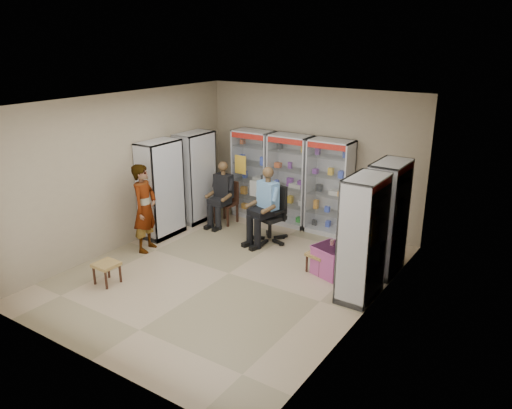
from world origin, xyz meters
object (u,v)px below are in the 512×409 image
Objects in this scene: cabinet_back_right at (329,187)px; woven_stool_a at (318,262)px; cabinet_left_far at (195,177)px; cabinet_left_near at (161,189)px; office_chair at (270,214)px; cabinet_right_far at (387,218)px; pink_trunk at (332,260)px; wooden_chair at (226,203)px; standing_man at (145,208)px; seated_shopkeeper at (269,207)px; cabinet_right_near at (363,239)px; cabinet_back_mid at (290,180)px; cabinet_back_left at (253,174)px; woven_stool_b at (107,273)px.

woven_stool_a is (0.69, -1.80, -0.82)m from cabinet_back_right.
cabinet_left_far and cabinet_left_near have the same top height.
cabinet_left_near is at bearing -140.06° from office_chair.
cabinet_right_far is 1.73× the size of office_chair.
wooden_chair is at bearing 161.53° from pink_trunk.
standing_man reaches higher than woven_stool_a.
cabinet_back_right is at bearing 117.70° from pink_trunk.
wooden_chair is 1.45m from seated_shopkeeper.
cabinet_left_near is 3.83m from pink_trunk.
cabinet_right_near is (0.00, -1.10, 0.00)m from cabinet_right_far.
cabinet_back_mid is 3.41m from cabinet_right_near.
cabinet_back_right reaches higher than pink_trunk.
cabinet_left_far is 2.13× the size of wooden_chair.
cabinet_left_near is at bearing -132.80° from cabinet_back_mid.
seated_shopkeeper is at bearing -45.22° from cabinet_back_left.
cabinet_right_far is 1.20m from pink_trunk.
cabinet_back_right reaches higher than wooden_chair.
cabinet_back_left and cabinet_left_near have the same top height.
cabinet_left_far is 1.73× the size of office_chair.
woven_stool_a is (-0.23, -0.04, -0.08)m from pink_trunk.
wooden_chair is at bearing -27.05° from standing_man.
cabinet_back_mid is 2.77m from cabinet_left_near.
cabinet_right_near is 1.73× the size of office_chair.
cabinet_right_far is at bearing 87.43° from cabinet_left_far.
wooden_chair is (-3.78, 0.40, -0.53)m from cabinet_right_far.
cabinet_left_far is at bearing -163.61° from wooden_chair.
cabinet_right_near is at bearing -33.80° from pink_trunk.
woven_stool_a is at bearing -47.71° from cabinet_back_mid.
wooden_chair is 3.25m from pink_trunk.
cabinet_right_far is at bearing 41.49° from pink_trunk.
cabinet_left_far is (-2.83, -0.93, 0.00)m from cabinet_back_right.
cabinet_left_far is 1.36× the size of seated_shopkeeper.
pink_trunk is 1.46× the size of woven_stool_b.
cabinet_left_near reaches higher than woven_stool_a.
woven_stool_a is (1.47, -0.67, -0.56)m from seated_shopkeeper.
cabinet_left_far is 2.10m from office_chair.
cabinet_left_far is 3.72m from woven_stool_a.
cabinet_back_left is 4.18m from cabinet_right_near.
cabinet_left_far is 3.66× the size of pink_trunk.
cabinet_left_near is at bearing -117.61° from wooden_chair.
cabinet_back_mid reaches higher than woven_stool_b.
seated_shopkeeper is at bearing 65.44° from cabinet_right_near.
woven_stool_a is 0.21× the size of standing_man.
cabinet_back_right is 5.50× the size of woven_stool_a.
cabinet_right_near is at bearing -53.84° from cabinet_back_right.
cabinet_back_mid is 1.00× the size of cabinet_right_near.
cabinet_left_far is 3.41m from woven_stool_b.
cabinet_back_right is 1.00× the size of cabinet_right_near.
cabinet_back_mid is at bearing 0.00° from cabinet_back_left.
cabinet_right_near is 1.13m from pink_trunk.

